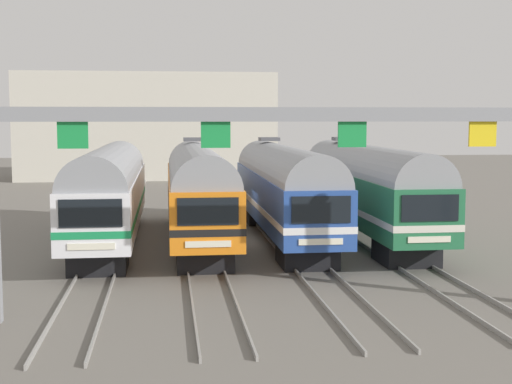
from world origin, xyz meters
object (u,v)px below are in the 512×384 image
at_px(commuter_train_green, 366,186).
at_px(catenary_gantry, 285,151).
at_px(commuter_train_orange, 198,188).
at_px(commuter_train_blue, 283,187).
at_px(commuter_train_white, 110,189).

relative_size(commuter_train_green, catenary_gantry, 1.00).
height_order(commuter_train_orange, commuter_train_green, same).
relative_size(commuter_train_blue, commuter_train_green, 1.00).
distance_m(commuter_train_white, commuter_train_blue, 8.53).
xyz_separation_m(commuter_train_white, commuter_train_blue, (8.53, 0.00, 0.00)).
xyz_separation_m(commuter_train_orange, commuter_train_blue, (4.27, 0.00, 0.00)).
bearing_deg(commuter_train_white, commuter_train_green, 0.02).
relative_size(commuter_train_orange, commuter_train_blue, 1.00).
bearing_deg(commuter_train_blue, commuter_train_white, -179.97).
height_order(commuter_train_blue, catenary_gantry, catenary_gantry).
height_order(commuter_train_orange, commuter_train_blue, same).
distance_m(commuter_train_white, catenary_gantry, 15.13).
distance_m(commuter_train_green, catenary_gantry, 15.14).
xyz_separation_m(commuter_train_green, catenary_gantry, (-6.40, -13.50, 2.44)).
distance_m(commuter_train_orange, commuter_train_blue, 4.27).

